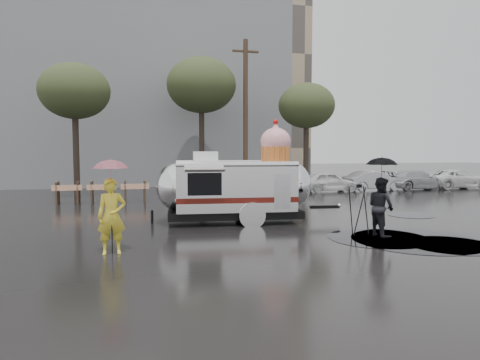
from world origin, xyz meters
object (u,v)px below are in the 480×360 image
object	(u,v)px
airstream_trailer	(237,185)
tripod	(359,205)
person_left	(112,216)
person_right	(381,207)

from	to	relation	value
airstream_trailer	tripod	world-z (taller)	airstream_trailer
tripod	person_left	bearing A→B (deg)	-179.98
airstream_trailer	person_left	distance (m)	5.42
airstream_trailer	tripod	xyz separation A→B (m)	(2.91, -3.02, -0.39)
person_right	person_left	bearing A→B (deg)	84.38
person_left	person_right	distance (m)	7.34
person_right	tripod	size ratio (longest dim) A/B	1.14
airstream_trailer	person_right	xyz separation A→B (m)	(3.37, -3.43, -0.41)
airstream_trailer	person_left	bearing A→B (deg)	-130.90
person_left	person_right	xyz separation A→B (m)	(7.33, 0.26, -0.06)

